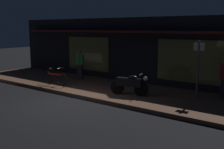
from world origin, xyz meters
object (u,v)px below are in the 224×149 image
person_photographer (80,64)px  sign_post (198,66)px  bicycle_parked (54,78)px  motorcycle (130,84)px

person_photographer → sign_post: sign_post is taller
bicycle_parked → sign_post: (6.86, 1.64, 1.00)m
motorcycle → person_photographer: 4.60m
motorcycle → person_photographer: bearing=162.3°
motorcycle → bicycle_parked: bearing=-172.9°
motorcycle → bicycle_parked: size_ratio=1.00×
bicycle_parked → person_photographer: person_photographer is taller
bicycle_parked → person_photographer: size_ratio=0.99×
person_photographer → motorcycle: bearing=-17.7°
bicycle_parked → person_photographer: (-0.06, 1.93, 0.52)m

